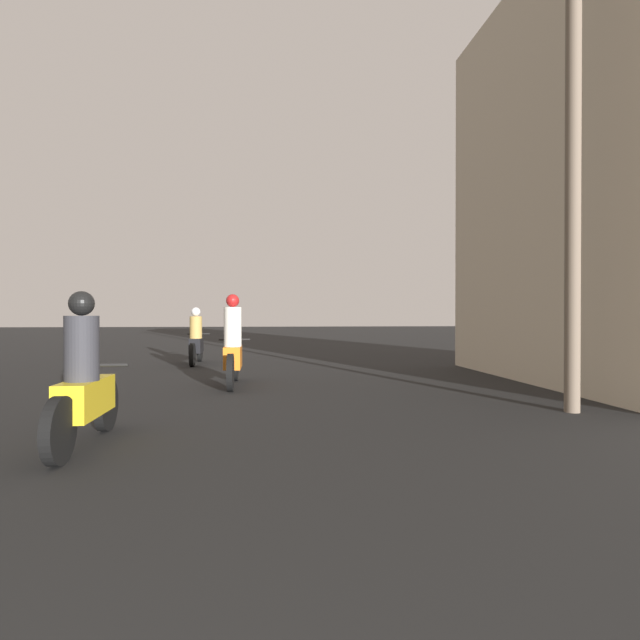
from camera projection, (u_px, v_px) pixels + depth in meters
The scene contains 5 objects.
motorcycle_yellow at pixel (84, 385), 4.92m from camera, with size 0.60×1.90×1.53m.
motorcycle_orange at pixel (233, 350), 9.19m from camera, with size 0.60×2.07×1.69m.
motorcycle_black at pixel (196, 341), 13.32m from camera, with size 0.60×2.08×1.52m.
building_right_near at pixel (619, 181), 9.86m from camera, with size 4.04×6.79×7.94m.
utility_pole_near at pixel (573, 135), 6.65m from camera, with size 1.60×0.20×7.09m.
Camera 1 is at (0.70, 0.43, 1.29)m, focal length 28.00 mm.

